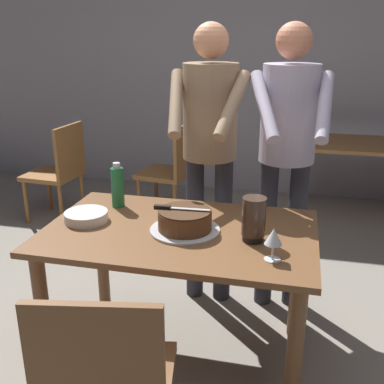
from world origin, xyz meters
TOP-DOWN VIEW (x-y plane):
  - ground_plane at (0.00, 0.00)m, footprint 14.00×14.00m
  - back_wall at (0.00, 2.92)m, footprint 10.00×0.12m
  - main_dining_table at (0.00, 0.00)m, footprint 1.32×0.83m
  - cake_on_platter at (0.03, -0.01)m, footprint 0.34×0.34m
  - cake_knife at (-0.04, -0.02)m, footprint 0.27×0.04m
  - plate_stack at (-0.49, -0.01)m, footprint 0.22×0.22m
  - wine_glass_near at (0.46, -0.22)m, footprint 0.08×0.08m
  - water_bottle at (-0.41, 0.23)m, footprint 0.07×0.07m
  - hurricane_lamp at (0.36, -0.04)m, footprint 0.11×0.11m
  - person_cutting_cake at (0.02, 0.63)m, footprint 0.47×0.55m
  - person_standing_beside at (0.47, 0.66)m, footprint 0.46×0.57m
  - chair_near_side at (-0.06, -0.79)m, footprint 0.51×0.51m
  - background_table at (1.05, 2.22)m, footprint 1.00×0.70m
  - background_chair_0 at (-1.56, 1.62)m, footprint 0.47×0.47m
  - background_chair_1 at (-0.57, 1.89)m, footprint 0.50×0.50m

SIDE VIEW (x-z plane):
  - ground_plane at x=0.00m, z-range 0.00..0.00m
  - chair_near_side at x=-0.06m, z-range 0.04..0.94m
  - background_chair_0 at x=-1.56m, z-range 0.04..0.94m
  - background_chair_1 at x=-0.57m, z-range 0.04..0.94m
  - background_table at x=1.05m, z-range 0.21..0.95m
  - main_dining_table at x=0.00m, z-range 0.25..1.00m
  - plate_stack at x=-0.49m, z-range 0.75..0.80m
  - cake_on_platter at x=0.03m, z-range 0.75..0.86m
  - wine_glass_near at x=0.46m, z-range 0.78..0.92m
  - hurricane_lamp at x=0.36m, z-range 0.75..0.96m
  - water_bottle at x=-0.41m, z-range 0.74..0.99m
  - cake_knife at x=-0.04m, z-range 0.86..0.88m
  - person_cutting_cake at x=0.02m, z-range 0.22..1.94m
  - person_standing_beside at x=0.47m, z-range 0.22..1.94m
  - back_wall at x=0.00m, z-range 0.00..2.70m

